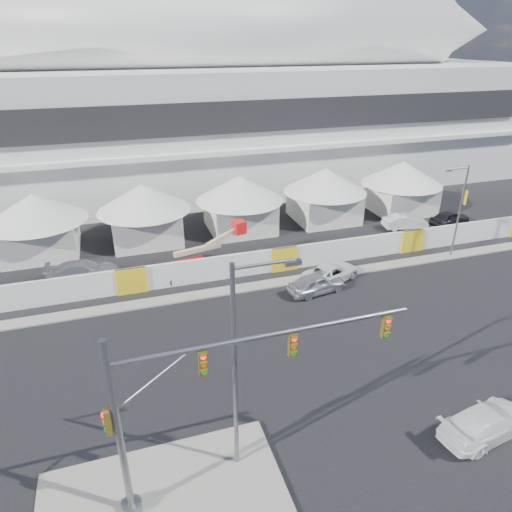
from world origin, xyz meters
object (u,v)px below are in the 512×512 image
object	(u,v)px
pickup_near	(486,422)
pickup_curb	(331,272)
streetlight_curb	(459,206)
lot_car_a	(405,222)
lot_car_c	(83,271)
sedan_silver	(317,283)
boom_lift	(193,264)
lot_car_b	(450,218)
traffic_mast	(183,409)
streetlight_median	(241,358)

from	to	relation	value
pickup_near	pickup_curb	bearing A→B (deg)	-8.14
pickup_near	streetlight_curb	size ratio (longest dim) A/B	0.63
lot_car_a	lot_car_c	world-z (taller)	lot_car_c
sedan_silver	boom_lift	xyz separation A→B (m)	(-8.26, 5.40, 0.26)
lot_car_c	streetlight_curb	bearing A→B (deg)	-98.66
sedan_silver	boom_lift	size ratio (longest dim) A/B	0.58
boom_lift	lot_car_a	bearing A→B (deg)	-3.95
lot_car_b	streetlight_curb	bearing A→B (deg)	132.27
pickup_near	boom_lift	distance (m)	22.65
traffic_mast	streetlight_median	world-z (taller)	streetlight_median
sedan_silver	streetlight_median	xyz separation A→B (m)	(-9.43, -12.81, 5.07)
pickup_curb	pickup_near	bearing A→B (deg)	157.54
lot_car_b	lot_car_c	world-z (taller)	lot_car_c
pickup_curb	pickup_near	world-z (taller)	pickup_near
pickup_curb	lot_car_b	size ratio (longest dim) A/B	1.16
sedan_silver	traffic_mast	world-z (taller)	traffic_mast
streetlight_curb	sedan_silver	bearing A→B (deg)	-171.03
streetlight_median	streetlight_curb	xyz separation A→B (m)	(22.95, 14.95, -1.18)
pickup_curb	lot_car_a	xyz separation A→B (m)	(11.72, 7.46, 0.02)
lot_car_a	lot_car_b	size ratio (longest dim) A/B	1.01
streetlight_median	streetlight_curb	distance (m)	27.41
lot_car_b	streetlight_median	bearing A→B (deg)	117.86
traffic_mast	lot_car_a	bearing A→B (deg)	41.59
streetlight_median	pickup_near	bearing A→B (deg)	-9.62
traffic_mast	boom_lift	world-z (taller)	traffic_mast
sedan_silver	lot_car_b	world-z (taller)	sedan_silver
sedan_silver	lot_car_b	distance (m)	20.20
boom_lift	streetlight_curb	bearing A→B (deg)	-21.42
pickup_curb	pickup_near	distance (m)	16.13
lot_car_b	traffic_mast	world-z (taller)	traffic_mast
pickup_curb	streetlight_median	size ratio (longest dim) A/B	0.51
lot_car_b	sedan_silver	bearing A→B (deg)	104.96
lot_car_c	streetlight_curb	size ratio (longest dim) A/B	0.68
lot_car_a	streetlight_curb	distance (m)	7.76
boom_lift	pickup_curb	bearing A→B (deg)	-34.68
sedan_silver	streetlight_curb	bearing A→B (deg)	-90.28
lot_car_b	streetlight_curb	world-z (taller)	streetlight_curb
pickup_near	lot_car_c	size ratio (longest dim) A/B	0.93
lot_car_a	streetlight_median	world-z (taller)	streetlight_median
sedan_silver	lot_car_c	world-z (taller)	lot_car_c
pickup_near	streetlight_curb	world-z (taller)	streetlight_curb
lot_car_a	lot_car_b	bearing A→B (deg)	-86.53
streetlight_curb	lot_car_a	bearing A→B (deg)	89.85
pickup_curb	streetlight_curb	xyz separation A→B (m)	(11.70, 0.76, 3.95)
lot_car_b	boom_lift	bearing A→B (deg)	86.90
pickup_curb	traffic_mast	xyz separation A→B (m)	(-13.75, -15.14, 4.08)
lot_car_a	pickup_curb	bearing A→B (deg)	132.06
lot_car_b	streetlight_curb	size ratio (longest dim) A/B	0.54
sedan_silver	lot_car_b	size ratio (longest dim) A/B	1.01
sedan_silver	lot_car_c	xyz separation A→B (m)	(-16.53, 7.24, 0.03)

